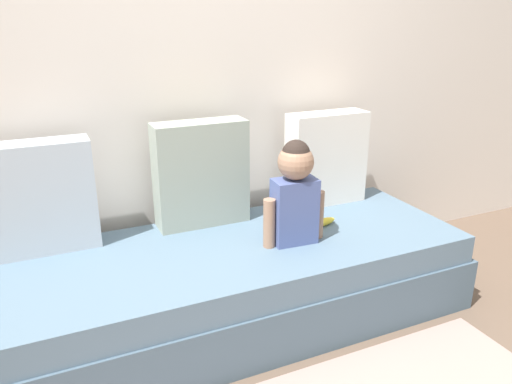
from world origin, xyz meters
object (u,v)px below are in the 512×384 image
at_px(throw_pillow_left, 44,197).
at_px(banana, 322,222).
at_px(throw_pillow_center, 201,174).
at_px(couch, 226,285).
at_px(throw_pillow_right, 326,158).
at_px(toddler, 295,190).

height_order(throw_pillow_left, banana, throw_pillow_left).
bearing_deg(throw_pillow_center, throw_pillow_left, 180.00).
relative_size(couch, throw_pillow_right, 4.60).
bearing_deg(throw_pillow_right, couch, -156.76).
relative_size(throw_pillow_left, throw_pillow_center, 0.95).
bearing_deg(banana, throw_pillow_right, 56.41).
bearing_deg(throw_pillow_center, throw_pillow_right, 0.00).
distance_m(throw_pillow_left, banana, 1.34).
distance_m(throw_pillow_right, toddler, 0.58).
bearing_deg(banana, toddler, -155.53).
height_order(couch, throw_pillow_left, throw_pillow_left).
xyz_separation_m(couch, throw_pillow_right, (0.74, 0.32, 0.47)).
height_order(throw_pillow_center, toddler, throw_pillow_center).
bearing_deg(couch, throw_pillow_left, 156.76).
height_order(couch, throw_pillow_right, throw_pillow_right).
xyz_separation_m(throw_pillow_right, toddler, (-0.42, -0.40, 0.00)).
relative_size(throw_pillow_center, toddler, 1.07).
distance_m(throw_pillow_left, throw_pillow_right, 1.48).
bearing_deg(throw_pillow_left, throw_pillow_center, 0.00).
xyz_separation_m(throw_pillow_left, throw_pillow_center, (0.74, 0.00, 0.01)).
bearing_deg(toddler, throw_pillow_right, 43.62).
xyz_separation_m(throw_pillow_center, throw_pillow_right, (0.74, 0.00, -0.01)).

